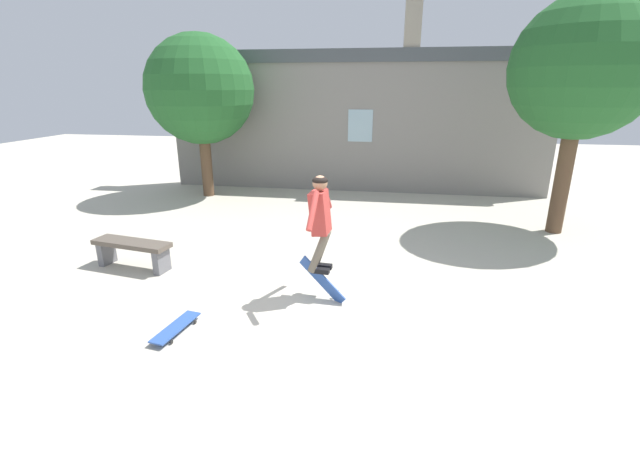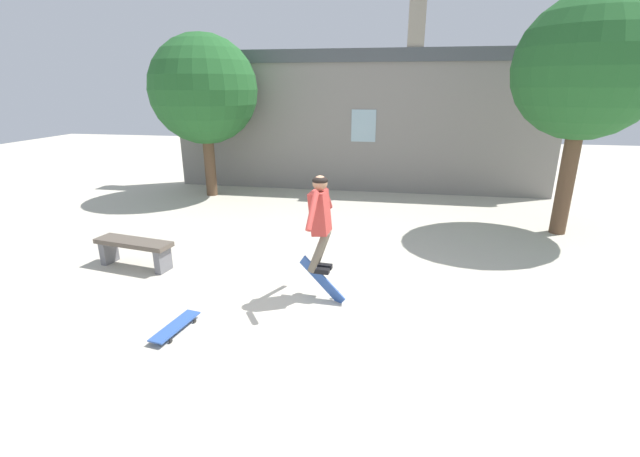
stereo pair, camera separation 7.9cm
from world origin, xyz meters
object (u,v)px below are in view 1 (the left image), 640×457
Objects in this scene: skateboard_resting at (176,327)px; skater at (320,216)px; skateboard_flipping at (322,280)px; park_bench at (132,249)px; tree_left at (200,90)px; tree_right at (583,69)px.

skater is at bearing 136.81° from skateboard_resting.
skater is 0.97m from skateboard_flipping.
park_bench is 1.02× the size of skater.
park_bench is 2.49m from skateboard_resting.
park_bench is (0.83, -5.12, -2.55)m from tree_left.
tree_right is 6.29× the size of skateboard_flipping.
tree_right is 8.92m from tree_left.
skater reaches higher than skateboard_flipping.
skateboard_flipping is at bearing -53.41° from tree_left.
skater is 1.90× the size of skateboard_flipping.
tree_left is 5.78m from park_bench.
skateboard_flipping is (0.04, -0.07, -0.97)m from skater.
park_bench reaches higher than skateboard_resting.
tree_right is 9.04m from park_bench.
tree_left is 7.22m from skater.
tree_right is 6.64m from skateboard_flipping.
skater is (-4.52, -3.80, -2.05)m from tree_right.
skateboard_flipping is 2.11m from skateboard_resting.
skater reaches higher than park_bench.
tree_right reaches higher than tree_left.
skater is (4.20, -5.64, -1.63)m from tree_left.
tree_left is (-8.72, 1.84, -0.42)m from tree_right.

